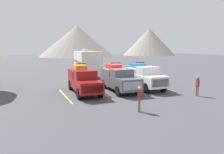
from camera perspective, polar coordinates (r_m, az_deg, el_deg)
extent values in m
plane|color=#47474C|center=(19.47, 0.12, -3.53)|extent=(240.00, 240.00, 0.00)
cube|color=maroon|center=(17.68, -8.13, -1.88)|extent=(2.22, 5.91, 0.85)
cube|color=maroon|center=(15.60, -6.39, -1.44)|extent=(1.91, 1.73, 0.08)
cube|color=maroon|center=(17.05, -7.78, 0.57)|extent=(1.87, 1.61, 0.80)
cube|color=slate|center=(16.46, -7.29, 0.45)|extent=(1.68, 0.32, 0.59)
cube|color=maroon|center=(19.09, -9.26, 1.12)|extent=(2.01, 2.78, 0.65)
cube|color=silver|center=(14.93, -5.58, -3.51)|extent=(1.62, 0.15, 0.60)
cylinder|color=black|center=(16.12, -3.44, -4.33)|extent=(0.33, 0.94, 0.92)
cylinder|color=black|center=(15.68, -9.55, -4.78)|extent=(0.33, 0.94, 0.92)
cylinder|color=black|center=(19.85, -6.96, -2.01)|extent=(0.33, 0.94, 0.92)
cylinder|color=black|center=(19.50, -11.95, -2.31)|extent=(0.33, 0.94, 0.92)
cube|color=orange|center=(19.03, -9.30, 2.76)|extent=(1.14, 1.77, 0.45)
cylinder|color=black|center=(18.55, -7.62, 2.64)|extent=(0.20, 0.45, 0.44)
cylinder|color=black|center=(18.37, -10.22, 2.53)|extent=(0.20, 0.45, 0.44)
cylinder|color=black|center=(19.69, -8.44, 2.94)|extent=(0.20, 0.45, 0.44)
cylinder|color=black|center=(19.52, -10.89, 2.84)|extent=(0.20, 0.45, 0.44)
cube|color=black|center=(18.53, -9.01, 3.79)|extent=(0.95, 0.13, 0.08)
cube|color=#595B60|center=(18.42, 2.21, -1.31)|extent=(2.28, 5.50, 0.96)
cube|color=#595B60|center=(16.60, 4.90, -0.55)|extent=(1.98, 1.61, 0.08)
cube|color=#595B60|center=(17.86, 2.85, 1.15)|extent=(1.93, 1.50, 0.74)
cube|color=slate|center=(17.35, 3.61, 1.06)|extent=(1.75, 0.31, 0.55)
cube|color=#595B60|center=(19.65, 0.53, 1.55)|extent=(2.07, 2.59, 0.58)
cube|color=silver|center=(16.04, 6.03, -2.59)|extent=(1.68, 0.15, 0.67)
cylinder|color=black|center=(17.29, 7.41, -3.63)|extent=(0.33, 0.88, 0.87)
cylinder|color=black|center=(16.51, 1.86, -4.13)|extent=(0.33, 0.88, 0.87)
cylinder|color=black|center=(20.52, 2.49, -1.71)|extent=(0.33, 0.88, 0.87)
cylinder|color=black|center=(19.87, -2.32, -2.03)|extent=(0.33, 0.88, 0.87)
cube|color=red|center=(19.60, 0.53, 3.04)|extent=(1.17, 1.65, 0.45)
cylinder|color=black|center=(19.27, 2.36, 2.93)|extent=(0.20, 0.45, 0.44)
cylinder|color=black|center=(18.93, -0.10, 2.85)|extent=(0.20, 0.45, 0.44)
cylinder|color=black|center=(20.27, 1.12, 3.20)|extent=(0.20, 0.45, 0.44)
cylinder|color=black|center=(19.95, -1.24, 3.12)|extent=(0.20, 0.45, 0.44)
cube|color=black|center=(19.15, 1.03, 4.05)|extent=(0.99, 0.14, 0.08)
cube|color=white|center=(19.84, 9.45, -0.64)|extent=(2.29, 5.49, 0.98)
cube|color=white|center=(18.15, 12.62, 0.16)|extent=(2.00, 1.61, 0.08)
cube|color=white|center=(19.31, 10.25, 1.79)|extent=(1.95, 1.50, 0.81)
cube|color=slate|center=(18.84, 11.14, 1.73)|extent=(1.76, 0.33, 0.60)
cube|color=white|center=(20.99, 7.47, 1.92)|extent=(2.09, 2.58, 0.50)
cube|color=silver|center=(17.63, 13.88, -1.69)|extent=(1.70, 0.15, 0.69)
cylinder|color=black|center=(18.92, 14.65, -2.73)|extent=(0.33, 0.93, 0.92)
cylinder|color=black|center=(17.91, 9.89, -3.18)|extent=(0.33, 0.93, 0.92)
cylinder|color=black|center=(21.93, 9.04, -1.10)|extent=(0.33, 0.93, 0.92)
cylinder|color=black|center=(21.07, 4.73, -1.40)|extent=(0.33, 0.93, 0.92)
cube|color=blue|center=(20.95, 7.50, 3.22)|extent=(1.18, 1.64, 0.45)
cylinder|color=black|center=(20.70, 9.31, 3.11)|extent=(0.20, 0.45, 0.44)
cylinder|color=black|center=(20.26, 7.13, 3.04)|extent=(0.20, 0.45, 0.44)
cylinder|color=black|center=(21.64, 7.84, 3.35)|extent=(0.20, 0.45, 0.44)
cylinder|color=black|center=(21.22, 5.72, 3.29)|extent=(0.20, 0.45, 0.44)
cube|color=black|center=(20.53, 8.12, 4.16)|extent=(1.00, 0.14, 0.08)
cube|color=gold|center=(17.17, -13.43, -5.33)|extent=(0.12, 5.50, 0.01)
cube|color=gold|center=(18.04, -3.34, -4.47)|extent=(0.12, 5.50, 0.01)
cube|color=gold|center=(19.41, 5.57, -3.60)|extent=(0.12, 5.50, 0.01)
cube|color=gold|center=(21.18, 13.12, -2.79)|extent=(0.12, 5.50, 0.01)
cube|color=white|center=(27.41, -7.30, 4.17)|extent=(3.37, 7.40, 3.10)
cube|color=brown|center=(27.18, -10.02, 4.41)|extent=(0.78, 6.83, 0.24)
cube|color=silver|center=(28.40, -7.78, 7.73)|extent=(0.67, 0.76, 0.30)
cube|color=#333333|center=(23.54, -5.28, -0.75)|extent=(0.25, 1.21, 0.12)
cylinder|color=black|center=(27.00, -4.40, 0.53)|extent=(0.30, 0.78, 0.76)
cylinder|color=black|center=(26.54, -9.41, 0.31)|extent=(0.30, 0.78, 0.76)
cylinder|color=black|center=(28.66, -5.22, 0.96)|extent=(0.30, 0.78, 0.76)
cylinder|color=black|center=(28.22, -9.95, 0.76)|extent=(0.30, 0.78, 0.76)
cylinder|color=#726047|center=(18.10, 23.25, -3.72)|extent=(0.12, 0.12, 0.85)
cylinder|color=#726047|center=(17.97, 23.61, -3.82)|extent=(0.12, 0.12, 0.85)
cube|color=maroon|center=(17.91, 23.56, -1.49)|extent=(0.23, 0.27, 0.60)
sphere|color=#9E704C|center=(17.85, 23.63, -0.18)|extent=(0.23, 0.23, 0.23)
cylinder|color=maroon|center=(18.02, 23.27, -1.52)|extent=(0.10, 0.10, 0.54)
cylinder|color=maroon|center=(17.81, 23.84, -1.66)|extent=(0.10, 0.10, 0.54)
cylinder|color=#726047|center=(12.54, 7.79, -8.25)|extent=(0.12, 0.12, 0.82)
cylinder|color=#726047|center=(12.70, 7.95, -8.05)|extent=(0.12, 0.12, 0.82)
cube|color=maroon|center=(12.45, 7.94, -5.04)|extent=(0.30, 0.30, 0.58)
sphere|color=tan|center=(12.36, 7.97, -3.22)|extent=(0.22, 0.22, 0.22)
cylinder|color=maroon|center=(12.33, 7.80, -5.30)|extent=(0.10, 0.10, 0.53)
cylinder|color=maroon|center=(12.58, 8.06, -5.04)|extent=(0.10, 0.10, 0.53)
cone|color=gray|center=(105.38, -10.05, 10.18)|extent=(39.19, 39.19, 15.93)
cone|color=gray|center=(127.19, 10.68, 9.94)|extent=(32.49, 32.49, 16.61)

